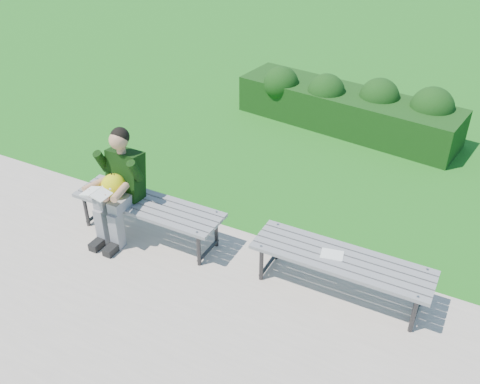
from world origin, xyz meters
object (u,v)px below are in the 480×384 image
Objects in this scene: bench_left at (148,207)px; bench_right at (341,262)px; hedge at (351,106)px; paper_sheet at (332,254)px; seated_boy at (118,183)px.

bench_right is (2.26, 0.10, 0.00)m from bench_left.
hedge is 3.90m from paper_sheet.
seated_boy reaches higher than bench_right.
paper_sheet is at bearing 4.69° from seated_boy.
bench_left is at bearing -106.60° from hedge.
bench_left is 2.16m from paper_sheet.
seated_boy reaches higher than hedge.
hedge is at bearing 104.86° from paper_sheet.
hedge is at bearing 73.40° from bench_left.
seated_boy is (-2.56, -0.20, 0.30)m from bench_right.
bench_left is at bearing -177.27° from paper_sheet.
bench_right is (1.10, -3.77, 0.03)m from hedge.
hedge is 3.93m from bench_right.
bench_left and bench_right have the same top height.
seated_boy reaches higher than paper_sheet.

